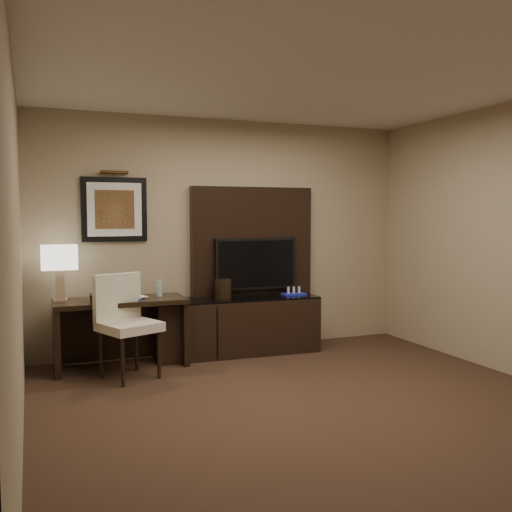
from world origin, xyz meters
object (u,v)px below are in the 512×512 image
water_bottle (159,288)px  ice_bucket (223,288)px  desk_chair (129,325)px  table_lamp (60,274)px  desk (121,333)px  tv (255,263)px  desk_phone (101,296)px  credenza (237,326)px  minibar_tray (294,291)px

water_bottle → ice_bucket: (0.75, 0.08, -0.05)m
desk_chair → table_lamp: table_lamp is taller
desk → table_lamp: bearing=169.9°
tv → desk_phone: (-1.81, -0.29, -0.25)m
credenza → table_lamp: size_ratio=3.38×
minibar_tray → table_lamp: bearing=178.7°
minibar_tray → ice_bucket: bearing=174.2°
desk_chair → desk_phone: size_ratio=4.89×
desk_chair → desk: bearing=69.8°
credenza → minibar_tray: size_ratio=6.98×
table_lamp → water_bottle: size_ratio=3.19×
credenza → table_lamp: 2.02m
credenza → desk_phone: size_ratio=8.79×
desk → tv: tv is taller
table_lamp → water_bottle: bearing=-3.0°
tv → desk: bearing=-171.5°
table_lamp → ice_bucket: 1.77m
credenza → minibar_tray: (0.70, -0.05, 0.37)m
desk → minibar_tray: bearing=2.1°
desk → ice_bucket: size_ratio=6.16×
water_bottle → minibar_tray: size_ratio=0.65×
credenza → water_bottle: water_bottle is taller
water_bottle → minibar_tray: water_bottle is taller
desk → credenza: desk is taller
credenza → minibar_tray: 0.79m
desk_phone → ice_bucket: 1.38m
desk_chair → desk_phone: desk_chair is taller
tv → minibar_tray: tv is taller
desk_phone → minibar_tray: 2.22m
table_lamp → water_bottle: 1.03m
desk_chair → minibar_tray: desk_chair is taller
tv → ice_bucket: size_ratio=4.60×
water_bottle → ice_bucket: water_bottle is taller
desk_phone → credenza: bearing=9.3°
desk_phone → water_bottle: water_bottle is taller
tv → table_lamp: 2.20m
desk_chair → table_lamp: size_ratio=1.88×
water_bottle → tv: bearing=8.7°
table_lamp → ice_bucket: table_lamp is taller
desk_chair → ice_bucket: 1.32m
ice_bucket → desk: bearing=-173.2°
table_lamp → minibar_tray: bearing=-1.3°
credenza → desk_chair: (-1.31, -0.55, 0.20)m
desk → desk_phone: desk_phone is taller
desk_phone → tv: bearing=12.8°
tv → table_lamp: tv is taller
desk_phone → desk: bearing=18.1°
desk_chair → water_bottle: desk_chair is taller
desk_chair → credenza: bearing=0.6°
water_bottle → credenza: bearing=2.7°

